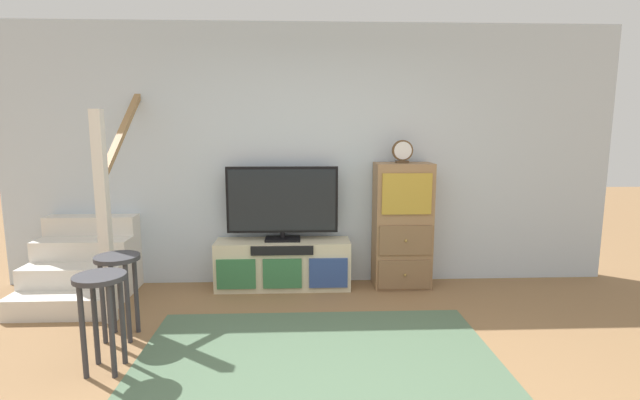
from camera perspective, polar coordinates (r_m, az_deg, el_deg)
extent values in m
cube|color=silver|center=(4.94, -1.10, 5.38)|extent=(6.40, 0.12, 2.70)
cube|color=#4C664C|center=(3.49, -0.28, -19.32)|extent=(2.60, 1.80, 0.01)
cube|color=beige|center=(4.88, -4.54, -7.83)|extent=(1.38, 0.36, 0.50)
cube|color=#337042|center=(4.75, -10.23, -8.93)|extent=(0.39, 0.02, 0.30)
cube|color=#337042|center=(4.71, -4.62, -8.97)|extent=(0.39, 0.02, 0.30)
cube|color=#2D4784|center=(4.72, 1.03, -8.93)|extent=(0.39, 0.02, 0.30)
cube|color=black|center=(4.64, -4.66, -6.20)|extent=(0.62, 0.02, 0.09)
cube|color=black|center=(4.83, -4.57, -4.77)|extent=(0.36, 0.22, 0.02)
cylinder|color=black|center=(4.82, -4.58, -4.29)|extent=(0.05, 0.05, 0.06)
cube|color=black|center=(4.75, -4.63, 0.04)|extent=(1.13, 0.05, 0.68)
cube|color=black|center=(4.72, -4.65, -0.02)|extent=(1.08, 0.01, 0.63)
cube|color=#93704C|center=(4.90, 10.00, -3.08)|extent=(0.58, 0.34, 1.29)
cube|color=brown|center=(4.85, 10.31, -8.96)|extent=(0.53, 0.02, 0.30)
sphere|color=olive|center=(4.84, 10.36, -9.02)|extent=(0.03, 0.03, 0.03)
cube|color=brown|center=(4.76, 10.43, -4.87)|extent=(0.53, 0.02, 0.30)
sphere|color=olive|center=(4.74, 10.48, -4.92)|extent=(0.03, 0.03, 0.03)
cube|color=#B79333|center=(4.67, 10.59, 0.74)|extent=(0.49, 0.02, 0.41)
cube|color=#4C3823|center=(4.79, 10.01, 4.61)|extent=(0.12, 0.08, 0.02)
cylinder|color=brown|center=(4.78, 10.05, 5.99)|extent=(0.21, 0.04, 0.21)
cylinder|color=silver|center=(4.75, 10.11, 5.98)|extent=(0.18, 0.01, 0.18)
cube|color=silver|center=(4.80, -29.30, -11.26)|extent=(0.90, 0.26, 0.19)
cube|color=silver|center=(4.99, -28.04, -9.25)|extent=(0.90, 0.26, 0.38)
cube|color=silver|center=(5.19, -26.88, -7.40)|extent=(0.90, 0.26, 0.57)
cube|color=silver|center=(5.39, -25.81, -5.68)|extent=(0.90, 0.26, 0.76)
cube|color=silver|center=(5.60, -24.84, -4.08)|extent=(0.90, 0.26, 0.95)
cube|color=silver|center=(4.27, -24.92, -2.13)|extent=(0.09, 0.09, 1.80)
cube|color=#9E7547|center=(4.81, -22.59, 8.77)|extent=(0.06, 1.33, 0.99)
cylinder|color=#333338|center=(3.55, -27.02, -14.19)|extent=(0.04, 0.04, 0.65)
cylinder|color=#333338|center=(3.48, -24.13, -14.47)|extent=(0.04, 0.04, 0.65)
cylinder|color=#333338|center=(3.70, -25.80, -13.11)|extent=(0.04, 0.04, 0.65)
cylinder|color=#333338|center=(3.64, -23.02, -13.34)|extent=(0.04, 0.04, 0.65)
cylinder|color=#333338|center=(3.48, -25.37, -8.55)|extent=(0.34, 0.34, 0.03)
cylinder|color=#333338|center=(4.02, -25.02, -11.43)|extent=(0.04, 0.04, 0.64)
cylinder|color=#333338|center=(3.95, -22.47, -11.60)|extent=(0.04, 0.04, 0.64)
cylinder|color=#333338|center=(4.18, -24.03, -10.57)|extent=(0.04, 0.04, 0.64)
cylinder|color=#333338|center=(4.11, -21.57, -10.72)|extent=(0.04, 0.04, 0.64)
cylinder|color=#333338|center=(3.97, -23.58, -6.50)|extent=(0.34, 0.34, 0.03)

